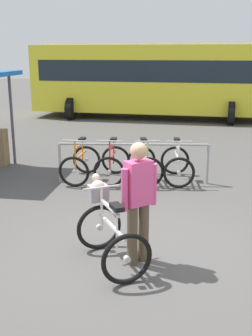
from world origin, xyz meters
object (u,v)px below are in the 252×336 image
(racked_bike_orange, at_px, (81,164))
(racked_bike_white, at_px, (177,165))
(person_with_featured_bike, at_px, (138,198))
(featured_bicycle, at_px, (109,227))
(bus_distant, at_px, (153,76))
(racked_bike_lime, at_px, (145,164))
(racked_bike_red, at_px, (113,164))

(racked_bike_orange, xyz_separation_m, racked_bike_white, (2.10, -0.03, 0.00))
(racked_bike_white, relative_size, person_with_featured_bike, 0.67)
(featured_bicycle, bearing_deg, racked_bike_white, 70.92)
(racked_bike_orange, bearing_deg, bus_distant, 78.00)
(racked_bike_lime, distance_m, bus_distant, 9.35)
(racked_bike_lime, bearing_deg, racked_bike_red, 179.16)
(racked_bike_red, bearing_deg, person_with_featured_bike, -81.93)
(racked_bike_lime, bearing_deg, racked_bike_white, -0.84)
(racked_bike_red, relative_size, racked_bike_white, 1.05)
(person_with_featured_bike, bearing_deg, racked_bike_orange, 108.26)
(racked_bike_orange, bearing_deg, featured_bicycle, -77.28)
(person_with_featured_bike, bearing_deg, racked_bike_white, 76.63)
(racked_bike_red, distance_m, racked_bike_white, 1.40)
(racked_bike_orange, relative_size, bus_distant, 0.12)
(person_with_featured_bike, distance_m, bus_distant, 12.97)
(racked_bike_white, bearing_deg, person_with_featured_bike, -103.37)
(featured_bicycle, bearing_deg, racked_bike_lime, 81.23)
(person_with_featured_bike, relative_size, bus_distant, 0.16)
(racked_bike_lime, xyz_separation_m, bus_distant, (0.56, 9.23, 1.37))
(racked_bike_orange, height_order, bus_distant, bus_distant)
(racked_bike_red, height_order, person_with_featured_bike, person_with_featured_bike)
(racked_bike_lime, xyz_separation_m, person_with_featured_bike, (-0.18, -3.69, 0.54))
(racked_bike_orange, relative_size, featured_bicycle, 0.95)
(racked_bike_red, distance_m, featured_bicycle, 3.69)
(racked_bike_white, xyz_separation_m, person_with_featured_bike, (-0.87, -3.68, 0.54))
(featured_bicycle, height_order, bus_distant, bus_distant)
(racked_bike_red, xyz_separation_m, racked_bike_lime, (0.70, -0.01, -0.00))
(racked_bike_white, height_order, featured_bicycle, featured_bicycle)
(racked_bike_lime, height_order, featured_bicycle, featured_bicycle)
(racked_bike_red, height_order, bus_distant, bus_distant)
(racked_bike_white, bearing_deg, racked_bike_orange, 179.16)
(featured_bicycle, distance_m, person_with_featured_bike, 0.58)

